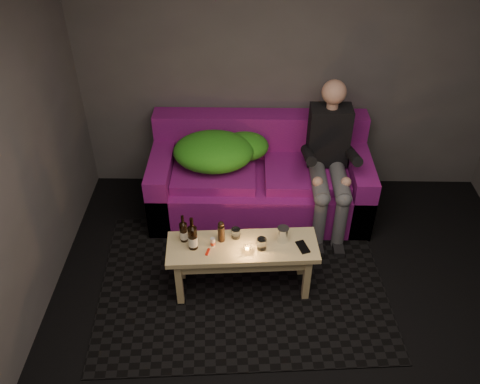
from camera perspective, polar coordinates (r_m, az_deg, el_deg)
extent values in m
plane|color=black|center=(3.91, 6.74, -18.74)|extent=(4.50, 4.50, 0.00)
plane|color=#494649|center=(4.81, 5.80, 13.86)|extent=(4.00, 0.00, 4.00)
cube|color=black|center=(4.37, 0.27, -10.09)|extent=(2.48, 1.87, 0.01)
cube|color=#78107C|center=(4.95, 2.19, 0.06)|extent=(2.05, 0.92, 0.43)
cube|color=#78107C|center=(4.98, 2.25, 6.54)|extent=(2.05, 0.23, 0.45)
cube|color=#78107C|center=(4.95, -8.52, 1.11)|extent=(0.20, 0.92, 0.64)
cube|color=#78107C|center=(4.99, 12.85, 0.88)|extent=(0.20, 0.92, 0.64)
cube|color=#78107C|center=(4.76, -2.92, 2.17)|extent=(0.77, 0.61, 0.10)
cube|color=#78107C|center=(4.78, 7.43, 2.05)|extent=(0.77, 0.61, 0.10)
ellipsoid|color=#279A1C|center=(4.69, -2.98, 4.57)|extent=(0.74, 0.57, 0.31)
ellipsoid|color=#279A1C|center=(4.81, 0.55, 5.18)|extent=(0.45, 0.37, 0.25)
ellipsoid|color=#279A1C|center=(4.85, -5.54, 4.67)|extent=(0.33, 0.27, 0.16)
cube|color=black|center=(4.70, 9.93, 6.30)|extent=(0.37, 0.23, 0.56)
sphere|color=tan|center=(4.49, 10.52, 10.97)|extent=(0.22, 0.22, 0.22)
cylinder|color=#484951|center=(4.58, 8.88, 1.18)|extent=(0.14, 0.51, 0.14)
cylinder|color=#484951|center=(4.61, 11.15, 1.15)|extent=(0.14, 0.51, 0.14)
cylinder|color=#484951|center=(4.57, 8.87, -3.50)|extent=(0.11, 0.11, 0.52)
cylinder|color=#484951|center=(4.60, 11.15, -3.50)|extent=(0.11, 0.11, 0.52)
cube|color=black|center=(4.68, 8.68, -6.11)|extent=(0.09, 0.23, 0.06)
cube|color=black|center=(4.71, 10.92, -6.10)|extent=(0.09, 0.23, 0.06)
cube|color=#D8C17E|center=(4.00, 0.28, -6.24)|extent=(1.21, 0.45, 0.04)
cube|color=#D8C17E|center=(4.05, 0.28, -7.00)|extent=(1.05, 0.36, 0.11)
cube|color=#D8C17E|center=(4.09, -6.83, -10.18)|extent=(0.06, 0.06, 0.44)
cube|color=#D8C17E|center=(4.28, -6.67, -7.49)|extent=(0.06, 0.06, 0.44)
cube|color=#D8C17E|center=(4.13, 7.49, -9.66)|extent=(0.06, 0.06, 0.44)
cube|color=#D8C17E|center=(4.32, 6.95, -7.02)|extent=(0.06, 0.06, 0.44)
cylinder|color=black|center=(4.00, -6.35, -4.50)|extent=(0.06, 0.06, 0.17)
cylinder|color=white|center=(4.01, -6.32, -4.76)|extent=(0.06, 0.06, 0.07)
cone|color=black|center=(3.93, -6.44, -3.44)|extent=(0.06, 0.06, 0.03)
cylinder|color=black|center=(3.91, -6.47, -3.15)|extent=(0.02, 0.02, 0.08)
cylinder|color=black|center=(3.92, -5.33, -5.16)|extent=(0.07, 0.07, 0.20)
cylinder|color=white|center=(3.94, -5.31, -5.48)|extent=(0.08, 0.08, 0.08)
cone|color=black|center=(3.84, -5.43, -3.88)|extent=(0.07, 0.07, 0.03)
cylinder|color=black|center=(3.82, -5.46, -3.53)|extent=(0.03, 0.03, 0.10)
cylinder|color=silver|center=(3.96, -3.07, -5.64)|extent=(0.04, 0.04, 0.08)
cylinder|color=black|center=(3.98, -2.12, -4.69)|extent=(0.06, 0.06, 0.15)
cylinder|color=white|center=(4.03, -0.49, -4.65)|extent=(0.09, 0.09, 0.09)
cylinder|color=white|center=(3.93, 0.83, -6.47)|extent=(0.05, 0.05, 0.04)
sphere|color=orange|center=(3.92, 0.83, -6.36)|extent=(0.02, 0.02, 0.02)
cylinder|color=white|center=(3.93, 2.44, -5.83)|extent=(0.09, 0.09, 0.10)
cylinder|color=silver|center=(4.00, 4.84, -4.74)|extent=(0.09, 0.09, 0.13)
cube|color=black|center=(4.00, 7.06, -6.14)|extent=(0.11, 0.16, 0.01)
cube|color=red|center=(3.93, -3.65, -6.73)|extent=(0.04, 0.07, 0.01)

